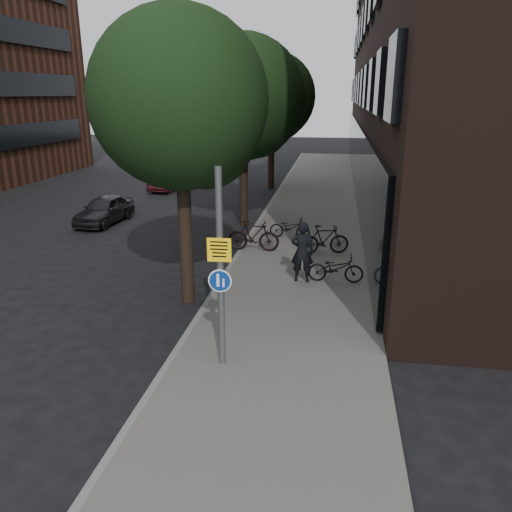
% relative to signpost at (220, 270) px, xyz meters
% --- Properties ---
extents(ground, '(120.00, 120.00, 0.00)m').
position_rel_signpost_xyz_m(ground, '(0.89, -1.18, -2.17)').
color(ground, black).
rests_on(ground, ground).
extents(sidewalk, '(4.50, 60.00, 0.12)m').
position_rel_signpost_xyz_m(sidewalk, '(1.14, 8.82, -2.11)').
color(sidewalk, '#5F5D58').
rests_on(sidewalk, ground).
extents(curb_edge, '(0.15, 60.00, 0.13)m').
position_rel_signpost_xyz_m(curb_edge, '(-1.11, 8.82, -2.10)').
color(curb_edge, slate).
rests_on(curb_edge, ground).
extents(building_right_dark_brick, '(12.00, 40.00, 18.00)m').
position_rel_signpost_xyz_m(building_right_dark_brick, '(9.39, 20.82, 6.83)').
color(building_right_dark_brick, black).
rests_on(building_right_dark_brick, ground).
extents(street_tree_near, '(4.40, 4.40, 7.50)m').
position_rel_signpost_xyz_m(street_tree_near, '(-1.64, 3.46, 2.94)').
color(street_tree_near, black).
rests_on(street_tree_near, ground).
extents(street_tree_mid, '(5.00, 5.00, 7.80)m').
position_rel_signpost_xyz_m(street_tree_mid, '(-1.64, 11.96, 2.95)').
color(street_tree_mid, black).
rests_on(street_tree_mid, ground).
extents(street_tree_far, '(5.00, 5.00, 7.80)m').
position_rel_signpost_xyz_m(street_tree_far, '(-1.64, 20.96, 2.95)').
color(street_tree_far, black).
rests_on(street_tree_far, ground).
extents(signpost, '(0.47, 0.14, 4.05)m').
position_rel_signpost_xyz_m(signpost, '(0.00, 0.00, 0.00)').
color(signpost, '#595B5E').
rests_on(signpost, sidewalk).
extents(pedestrian, '(0.69, 0.47, 1.83)m').
position_rel_signpost_xyz_m(pedestrian, '(1.27, 5.02, -1.13)').
color(pedestrian, black).
rests_on(pedestrian, sidewalk).
extents(parked_bike_facade_near, '(1.64, 0.60, 0.85)m').
position_rel_signpost_xyz_m(parked_bike_facade_near, '(2.26, 5.11, -1.62)').
color(parked_bike_facade_near, black).
rests_on(parked_bike_facade_near, sidewalk).
extents(parked_bike_facade_far, '(1.78, 0.91, 1.03)m').
position_rel_signpost_xyz_m(parked_bike_facade_far, '(1.86, 7.82, -1.53)').
color(parked_bike_facade_far, black).
rests_on(parked_bike_facade_far, sidewalk).
extents(parked_bike_curb_near, '(1.65, 0.76, 0.83)m').
position_rel_signpost_xyz_m(parked_bike_curb_near, '(0.49, 9.61, -1.63)').
color(parked_bike_curb_near, black).
rests_on(parked_bike_curb_near, sidewalk).
extents(parked_bike_curb_far, '(1.84, 0.53, 1.11)m').
position_rel_signpost_xyz_m(parked_bike_curb_far, '(-0.65, 7.80, -1.49)').
color(parked_bike_curb_far, black).
rests_on(parked_bike_curb_far, sidewalk).
extents(parked_car_near, '(1.67, 3.64, 1.21)m').
position_rel_signpost_xyz_m(parked_car_near, '(-7.83, 11.16, -1.56)').
color(parked_car_near, black).
rests_on(parked_car_near, ground).
extents(parked_car_mid, '(1.63, 3.57, 1.14)m').
position_rel_signpost_xyz_m(parked_car_mid, '(-7.62, 19.34, -1.60)').
color(parked_car_mid, '#4C151E').
rests_on(parked_car_mid, ground).
extents(parked_car_far, '(2.28, 4.75, 1.34)m').
position_rel_signpost_xyz_m(parked_car_far, '(-6.97, 28.34, -1.50)').
color(parked_car_far, '#1A1D2F').
rests_on(parked_car_far, ground).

